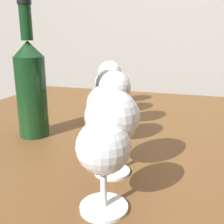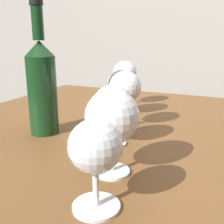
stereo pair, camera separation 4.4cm
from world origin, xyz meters
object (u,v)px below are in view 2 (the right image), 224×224
(wine_glass_port, at_px, (95,150))
(wine_glass_rose, at_px, (125,89))
(wine_glass_pinot, at_px, (112,118))
(wine_glass_amber, at_px, (125,74))
(wine_glass_merlot, at_px, (113,106))
(wine_glass_cabernet, at_px, (122,85))
(wine_bottle, at_px, (42,85))

(wine_glass_port, distance_m, wine_glass_rose, 0.35)
(wine_glass_port, distance_m, wine_glass_pinot, 0.10)
(wine_glass_port, relative_size, wine_glass_rose, 0.87)
(wine_glass_pinot, bearing_deg, wine_glass_amber, 108.84)
(wine_glass_pinot, distance_m, wine_glass_merlot, 0.13)
(wine_glass_cabernet, bearing_deg, wine_glass_merlot, -73.02)
(wine_glass_pinot, bearing_deg, wine_bottle, 152.80)
(wine_glass_pinot, bearing_deg, wine_glass_port, -78.25)
(wine_glass_port, distance_m, wine_bottle, 0.34)
(wine_bottle, bearing_deg, wine_glass_pinot, -27.20)
(wine_glass_cabernet, relative_size, wine_bottle, 0.45)
(wine_glass_amber, height_order, wine_bottle, wine_bottle)
(wine_glass_port, bearing_deg, wine_glass_merlot, 108.14)
(wine_glass_merlot, xyz_separation_m, wine_bottle, (-0.18, 0.00, 0.03))
(wine_bottle, bearing_deg, wine_glass_rose, 34.93)
(wine_glass_pinot, distance_m, wine_glass_cabernet, 0.36)
(wine_glass_pinot, xyz_separation_m, wine_glass_rose, (-0.07, 0.23, 0.00))
(wine_glass_merlot, distance_m, wine_glass_rose, 0.12)
(wine_glass_amber, bearing_deg, wine_glass_rose, -68.48)
(wine_glass_pinot, relative_size, wine_bottle, 0.48)
(wine_glass_port, height_order, wine_glass_pinot, wine_glass_pinot)
(wine_glass_merlot, height_order, wine_glass_cabernet, wine_glass_cabernet)
(wine_glass_port, relative_size, wine_glass_cabernet, 0.94)
(wine_glass_pinot, xyz_separation_m, wine_glass_amber, (-0.15, 0.45, 0.01))
(wine_glass_rose, distance_m, wine_glass_amber, 0.24)
(wine_glass_merlot, bearing_deg, wine_glass_cabernet, 106.98)
(wine_glass_merlot, height_order, wine_bottle, wine_bottle)
(wine_glass_pinot, height_order, wine_glass_rose, same)
(wine_glass_amber, xyz_separation_m, wine_bottle, (-0.08, -0.33, 0.01))
(wine_glass_port, distance_m, wine_glass_amber, 0.58)
(wine_glass_merlot, bearing_deg, wine_bottle, 179.53)
(wine_glass_rose, xyz_separation_m, wine_glass_cabernet, (-0.05, 0.11, -0.01))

